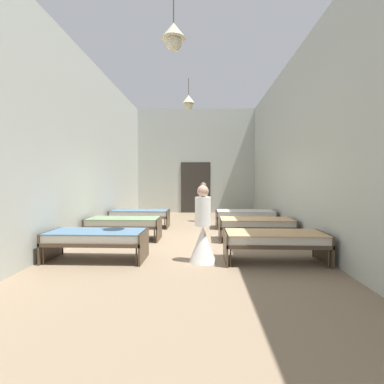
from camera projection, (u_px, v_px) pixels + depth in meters
name	position (u px, v px, depth m)	size (l,w,h in m)	color
ground_plane	(189.00, 242.00, 7.40)	(6.15, 12.96, 0.10)	#8C755B
room_shell	(191.00, 150.00, 8.53)	(5.95, 12.56, 4.92)	#B2B7AD
bed_left_row_0	(97.00, 238.00, 5.55)	(1.90, 0.84, 0.57)	#473828
bed_right_row_0	(274.00, 239.00, 5.41)	(1.90, 0.84, 0.57)	#473828
bed_left_row_1	(124.00, 223.00, 7.44)	(1.90, 0.84, 0.57)	#473828
bed_right_row_1	(256.00, 224.00, 7.31)	(1.90, 0.84, 0.57)	#473828
bed_left_row_2	(140.00, 214.00, 9.34)	(1.90, 0.84, 0.57)	#473828
bed_right_row_2	(245.00, 215.00, 9.20)	(1.90, 0.84, 0.57)	#473828
nurse_near_aisle	(203.00, 208.00, 10.57)	(0.52, 0.52, 1.49)	white
nurse_mid_aisle	(203.00, 235.00, 5.40)	(0.52, 0.52, 1.49)	white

